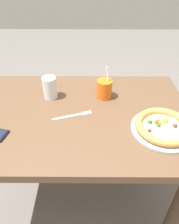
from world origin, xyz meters
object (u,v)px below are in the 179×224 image
object	(u,v)px
water_cup_clear	(50,87)
fork	(74,115)
drink_cup_colored	(104,89)
pizza_near	(163,127)

from	to	relation	value
water_cup_clear	fork	size ratio (longest dim) A/B	0.61
water_cup_clear	fork	distance (m)	0.23
drink_cup_colored	water_cup_clear	distance (m)	0.30
pizza_near	fork	bearing A→B (deg)	165.51
fork	drink_cup_colored	bearing A→B (deg)	47.76
pizza_near	drink_cup_colored	distance (m)	0.38
pizza_near	water_cup_clear	world-z (taller)	water_cup_clear
drink_cup_colored	water_cup_clear	size ratio (longest dim) A/B	1.50
water_cup_clear	fork	world-z (taller)	water_cup_clear
fork	water_cup_clear	bearing A→B (deg)	129.56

